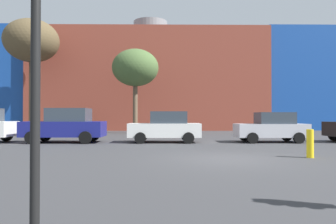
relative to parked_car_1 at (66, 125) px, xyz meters
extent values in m
plane|color=#38383A|center=(7.59, -6.78, -0.94)|extent=(200.00, 200.00, 0.00)
cube|color=brown|center=(3.86, 20.01, 4.40)|extent=(24.85, 11.84, 10.68)
cube|color=#19479E|center=(-12.21, 20.01, 4.51)|extent=(7.30, 10.66, 10.91)
cube|color=#19479E|center=(19.94, 20.01, 4.51)|extent=(7.30, 10.66, 10.91)
cylinder|color=slate|center=(3.86, 20.01, 10.73)|extent=(4.00, 4.00, 2.00)
cylinder|color=black|center=(-3.71, 0.96, -0.61)|extent=(0.67, 0.23, 0.67)
cube|color=navy|center=(-0.07, 0.00, -0.19)|extent=(4.37, 1.87, 0.83)
cube|color=#333D47|center=(0.19, 0.00, 0.59)|extent=(2.18, 1.66, 0.73)
cylinder|color=black|center=(-1.47, -0.96, -0.61)|extent=(0.67, 0.23, 0.67)
cylinder|color=black|center=(-1.47, 0.96, -0.61)|extent=(0.67, 0.23, 0.67)
cylinder|color=black|center=(1.33, -0.96, -0.61)|extent=(0.67, 0.23, 0.67)
cylinder|color=black|center=(1.33, 0.96, -0.61)|extent=(0.67, 0.23, 0.67)
cube|color=white|center=(5.47, 0.00, -0.26)|extent=(3.96, 1.70, 0.76)
cube|color=#333D47|center=(5.71, 0.00, 0.45)|extent=(1.98, 1.51, 0.66)
cylinder|color=black|center=(4.20, -0.87, -0.64)|extent=(0.60, 0.21, 0.60)
cylinder|color=black|center=(4.20, 0.87, -0.64)|extent=(0.60, 0.21, 0.60)
cylinder|color=black|center=(6.74, -0.87, -0.64)|extent=(0.60, 0.21, 0.60)
cylinder|color=black|center=(6.74, 0.87, -0.64)|extent=(0.60, 0.21, 0.60)
cube|color=silver|center=(11.39, 0.00, -0.28)|extent=(3.86, 1.65, 0.73)
cube|color=#333D47|center=(11.62, 0.00, 0.41)|extent=(1.93, 1.47, 0.64)
cylinder|color=black|center=(10.15, -0.85, -0.65)|extent=(0.59, 0.20, 0.59)
cylinder|color=black|center=(10.15, 0.85, -0.65)|extent=(0.59, 0.20, 0.59)
cylinder|color=black|center=(12.63, -0.85, -0.65)|extent=(0.59, 0.20, 0.59)
cylinder|color=black|center=(12.63, 0.85, -0.65)|extent=(0.59, 0.20, 0.59)
cylinder|color=black|center=(15.49, 0.94, -0.62)|extent=(0.65, 0.22, 0.65)
cylinder|color=black|center=(3.81, -13.64, 0.63)|extent=(0.12, 0.12, 3.14)
cylinder|color=brown|center=(-6.36, 10.75, 2.50)|extent=(0.39, 0.39, 6.89)
ellipsoid|color=brown|center=(-6.36, 10.75, 7.26)|extent=(4.78, 4.78, 3.83)
cylinder|color=brown|center=(2.98, 9.77, 1.34)|extent=(0.41, 0.41, 4.55)
ellipsoid|color=#476033|center=(2.98, 9.77, 4.72)|extent=(4.02, 4.02, 3.21)
cylinder|color=yellow|center=(10.54, -6.63, -0.45)|extent=(0.24, 0.24, 0.99)
camera|label=1|loc=(5.43, -17.65, 0.50)|focal=33.98mm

